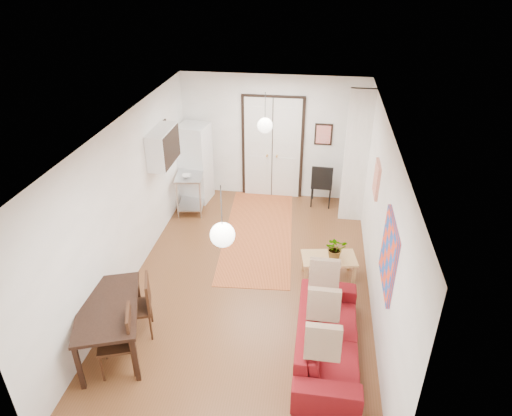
# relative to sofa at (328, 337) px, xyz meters

# --- Properties ---
(floor) EXTENTS (7.00, 7.00, 0.00)m
(floor) POSITION_rel_sofa_xyz_m (-1.37, 1.51, -0.33)
(floor) COLOR brown
(floor) RESTS_ON ground
(ceiling) EXTENTS (4.20, 7.00, 0.02)m
(ceiling) POSITION_rel_sofa_xyz_m (-1.37, 1.51, 2.57)
(ceiling) COLOR silver
(ceiling) RESTS_ON wall_back
(wall_back) EXTENTS (4.20, 0.02, 2.90)m
(wall_back) POSITION_rel_sofa_xyz_m (-1.37, 5.01, 1.12)
(wall_back) COLOR white
(wall_back) RESTS_ON floor
(wall_front) EXTENTS (4.20, 0.02, 2.90)m
(wall_front) POSITION_rel_sofa_xyz_m (-1.37, -1.99, 1.12)
(wall_front) COLOR white
(wall_front) RESTS_ON floor
(wall_left) EXTENTS (0.02, 7.00, 2.90)m
(wall_left) POSITION_rel_sofa_xyz_m (-3.47, 1.51, 1.12)
(wall_left) COLOR white
(wall_left) RESTS_ON floor
(wall_right) EXTENTS (0.02, 7.00, 2.90)m
(wall_right) POSITION_rel_sofa_xyz_m (0.73, 1.51, 1.12)
(wall_right) COLOR white
(wall_right) RESTS_ON floor
(double_doors) EXTENTS (1.44, 0.06, 2.50)m
(double_doors) POSITION_rel_sofa_xyz_m (-1.37, 4.96, 0.87)
(double_doors) COLOR silver
(double_doors) RESTS_ON wall_back
(stub_partition) EXTENTS (0.50, 0.10, 2.90)m
(stub_partition) POSITION_rel_sofa_xyz_m (0.48, 4.06, 1.12)
(stub_partition) COLOR white
(stub_partition) RESTS_ON floor
(wall_cabinet) EXTENTS (0.35, 1.00, 0.70)m
(wall_cabinet) POSITION_rel_sofa_xyz_m (-3.29, 3.01, 1.57)
(wall_cabinet) COLOR white
(wall_cabinet) RESTS_ON wall_left
(painting_popart) EXTENTS (0.05, 1.00, 1.00)m
(painting_popart) POSITION_rel_sofa_xyz_m (0.70, 0.26, 1.32)
(painting_popart) COLOR red
(painting_popart) RESTS_ON wall_right
(painting_abstract) EXTENTS (0.05, 0.50, 0.60)m
(painting_abstract) POSITION_rel_sofa_xyz_m (0.70, 2.31, 1.47)
(painting_abstract) COLOR beige
(painting_abstract) RESTS_ON wall_right
(poster_back) EXTENTS (0.40, 0.03, 0.50)m
(poster_back) POSITION_rel_sofa_xyz_m (-0.22, 4.98, 1.27)
(poster_back) COLOR red
(poster_back) RESTS_ON wall_back
(print_left) EXTENTS (0.03, 0.44, 0.54)m
(print_left) POSITION_rel_sofa_xyz_m (-3.44, 3.51, 1.62)
(print_left) COLOR #955A3E
(print_left) RESTS_ON wall_left
(pendant_back) EXTENTS (0.30, 0.30, 0.80)m
(pendant_back) POSITION_rel_sofa_xyz_m (-1.37, 3.51, 1.92)
(pendant_back) COLOR silver
(pendant_back) RESTS_ON ceiling
(pendant_front) EXTENTS (0.30, 0.30, 0.80)m
(pendant_front) POSITION_rel_sofa_xyz_m (-1.37, -0.49, 1.92)
(pendant_front) COLOR silver
(pendant_front) RESTS_ON ceiling
(kilim_rug) EXTENTS (1.63, 3.79, 0.01)m
(kilim_rug) POSITION_rel_sofa_xyz_m (-1.45, 3.16, -0.33)
(kilim_rug) COLOR #BD622F
(kilim_rug) RESTS_ON floor
(sofa) EXTENTS (2.28, 0.90, 0.66)m
(sofa) POSITION_rel_sofa_xyz_m (0.00, 0.00, 0.00)
(sofa) COLOR maroon
(sofa) RESTS_ON floor
(coffee_table) EXTENTS (1.03, 0.68, 0.43)m
(coffee_table) POSITION_rel_sofa_xyz_m (0.00, 1.86, 0.04)
(coffee_table) COLOR tan
(coffee_table) RESTS_ON floor
(potted_plant) EXTENTS (0.38, 0.42, 0.42)m
(potted_plant) POSITION_rel_sofa_xyz_m (0.10, 1.86, 0.30)
(potted_plant) COLOR #32622C
(potted_plant) RESTS_ON coffee_table
(kitchen_counter) EXTENTS (0.74, 1.24, 0.90)m
(kitchen_counter) POSITION_rel_sofa_xyz_m (-3.12, 4.10, 0.24)
(kitchen_counter) COLOR silver
(kitchen_counter) RESTS_ON floor
(bowl) EXTENTS (0.26, 0.26, 0.05)m
(bowl) POSITION_rel_sofa_xyz_m (-3.12, 3.80, 0.59)
(bowl) COLOR silver
(bowl) RESTS_ON kitchen_counter
(soap_bottle) EXTENTS (0.10, 0.10, 0.19)m
(soap_bottle) POSITION_rel_sofa_xyz_m (-3.12, 4.35, 0.66)
(soap_bottle) COLOR #50A0AF
(soap_bottle) RESTS_ON kitchen_counter
(fridge) EXTENTS (0.73, 0.73, 1.84)m
(fridge) POSITION_rel_sofa_xyz_m (-3.12, 4.52, 0.59)
(fridge) COLOR silver
(fridge) RESTS_ON floor
(dining_table) EXTENTS (1.26, 1.65, 0.80)m
(dining_table) POSITION_rel_sofa_xyz_m (-3.12, -0.32, 0.38)
(dining_table) COLOR black
(dining_table) RESTS_ON floor
(dining_chair_near) EXTENTS (0.60, 0.73, 1.00)m
(dining_chair_near) POSITION_rel_sofa_xyz_m (-2.89, 0.13, 0.25)
(dining_chair_near) COLOR #351D11
(dining_chair_near) RESTS_ON floor
(dining_chair_far) EXTENTS (0.60, 0.73, 1.00)m
(dining_chair_far) POSITION_rel_sofa_xyz_m (-2.89, -0.57, 0.25)
(dining_chair_far) COLOR #351D11
(dining_chair_far) RESTS_ON floor
(black_side_chair) EXTENTS (0.50, 0.50, 1.03)m
(black_side_chair) POSITION_rel_sofa_xyz_m (-0.18, 4.76, 0.28)
(black_side_chair) COLOR black
(black_side_chair) RESTS_ON floor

